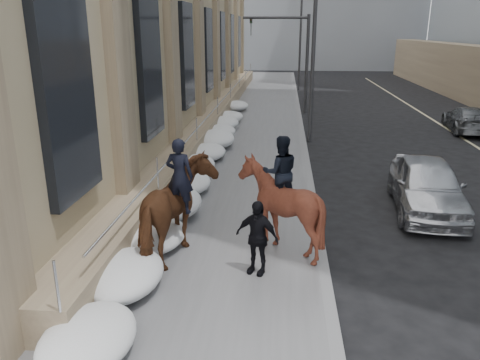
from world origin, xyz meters
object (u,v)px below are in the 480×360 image
Objects in this scene: car_silver at (427,185)px; car_grey at (467,119)px; mounted_horse_left at (177,210)px; mounted_horse_right at (280,202)px; pedestrian at (257,237)px.

car_silver reaches higher than car_grey.
mounted_horse_left is 7.63m from car_silver.
mounted_horse_right is 0.60× the size of car_grey.
pedestrian reaches higher than car_silver.
pedestrian is at bearing 172.10° from mounted_horse_left.
mounted_horse_left is 19.61m from car_grey.
mounted_horse_left is at bearing 59.17° from car_grey.
pedestrian is at bearing -131.40° from car_silver.
car_silver is at bearing -140.81° from mounted_horse_left.
car_silver is at bearing 72.10° from car_grey.
mounted_horse_left is 0.61× the size of car_silver.
mounted_horse_right reaches higher than car_grey.
car_grey is (11.90, 15.57, -0.63)m from mounted_horse_left.
car_grey is (10.08, 16.12, -0.28)m from pedestrian.
car_silver is 1.02× the size of car_grey.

